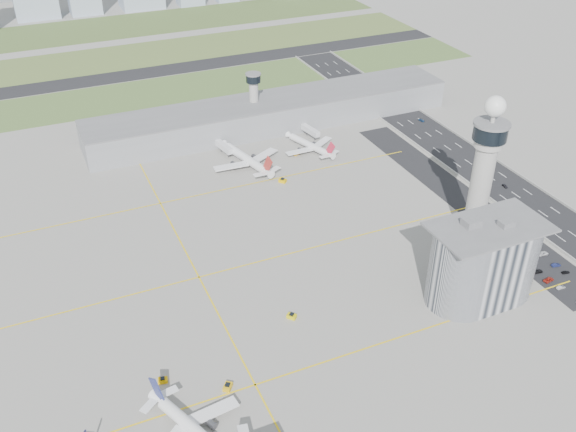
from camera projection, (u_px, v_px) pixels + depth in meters
name	position (u px, v px, depth m)	size (l,w,h in m)	color
ground	(326.00, 296.00, 239.00)	(1000.00, 1000.00, 0.00)	#98958D
grass_strip_0	(138.00, 95.00, 405.57)	(480.00, 50.00, 0.08)	#4A632F
grass_strip_1	(115.00, 59.00, 463.36)	(480.00, 60.00, 0.08)	#4C602D
grass_strip_2	(96.00, 29.00, 525.01)	(480.00, 70.00, 0.08)	#425327
runway	(126.00, 76.00, 434.07)	(480.00, 22.00, 0.10)	black
highway	(563.00, 227.00, 278.04)	(28.00, 500.00, 0.10)	black
barrier_left	(538.00, 233.00, 272.99)	(0.60, 500.00, 1.20)	#9E9E99
landside_road	(534.00, 253.00, 261.85)	(18.00, 260.00, 0.08)	black
parking_lot	(551.00, 271.00, 251.92)	(20.00, 44.00, 0.10)	black
taxiway_line_h_0	(255.00, 385.00, 202.29)	(260.00, 0.60, 0.01)	yellow
taxiway_line_h_1	(199.00, 277.00, 248.53)	(260.00, 0.60, 0.01)	yellow
taxiway_line_h_2	(160.00, 203.00, 294.76)	(260.00, 0.60, 0.01)	yellow
taxiway_line_v	(199.00, 277.00, 248.53)	(0.60, 260.00, 0.01)	yellow
control_tower	(484.00, 167.00, 250.73)	(14.00, 14.00, 64.50)	#ADAAA5
secondary_tower	(254.00, 96.00, 354.64)	(8.60, 8.60, 31.90)	#ADAAA5
admin_building	(483.00, 262.00, 231.46)	(42.00, 24.00, 33.50)	#B2B2B7
terminal_pier	(272.00, 113.00, 362.38)	(210.00, 32.00, 15.80)	gray
airplane_near_c	(194.00, 424.00, 182.69)	(38.77, 32.96, 10.86)	white
airplane_far_a	(246.00, 154.00, 323.49)	(44.45, 37.78, 12.45)	white
airplane_far_b	(309.00, 141.00, 337.93)	(36.73, 31.22, 10.29)	white
jet_bridge_far_0	(218.00, 144.00, 339.86)	(14.00, 3.00, 5.70)	silver
jet_bridge_far_1	(303.00, 128.00, 356.85)	(14.00, 3.00, 5.70)	silver
tug_1	(163.00, 380.00, 202.92)	(2.09, 3.04, 1.77)	#E9A600
tug_2	(228.00, 386.00, 200.51)	(2.34, 3.40, 1.98)	gold
tug_3	(292.00, 316.00, 228.36)	(2.24, 3.26, 1.89)	#D1C008
tug_4	(283.00, 180.00, 310.95)	(2.42, 3.52, 2.05)	#E4AF00
tug_5	(296.00, 153.00, 335.45)	(2.45, 3.57, 2.07)	gold
car_lot_1	(561.00, 287.00, 242.42)	(1.27, 3.65, 1.20)	#A5A5A5
car_lot_2	(549.00, 280.00, 246.21)	(2.14, 4.64, 1.29)	#B3291C
car_lot_3	(537.00, 271.00, 250.66)	(1.79, 4.41, 1.28)	black
car_lot_4	(527.00, 261.00, 256.41)	(1.52, 3.78, 1.29)	#0D2750
car_lot_5	(507.00, 247.00, 264.46)	(1.26, 3.63, 1.20)	silver
car_lot_8	(566.00, 272.00, 250.36)	(1.29, 3.22, 1.10)	black
car_lot_9	(556.00, 265.00, 254.14)	(1.34, 3.85, 1.27)	navy
car_lot_10	(543.00, 253.00, 260.68)	(2.19, 4.74, 1.32)	silver
car_lot_11	(534.00, 246.00, 264.83)	(1.75, 4.29, 1.25)	gray
car_hw_1	(505.00, 186.00, 307.05)	(1.18, 3.39, 1.12)	black
car_hw_2	(422.00, 120.00, 371.45)	(1.83, 3.97, 1.10)	navy
car_hw_4	(352.00, 88.00, 413.70)	(1.42, 3.53, 1.20)	slate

